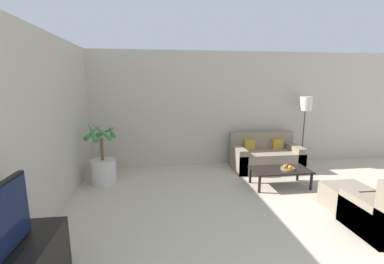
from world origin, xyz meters
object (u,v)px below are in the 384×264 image
(coffee_table, at_px, (280,171))
(orange_fruit, at_px, (290,167))
(sofa_loveseat, at_px, (265,157))
(potted_palm, at_px, (103,165))
(floor_lamp, at_px, (305,109))
(fruit_bowl, at_px, (288,169))
(apple_red, at_px, (287,165))
(apple_green, at_px, (285,166))
(ottoman, at_px, (345,196))

(coffee_table, relative_size, orange_fruit, 14.71)
(sofa_loveseat, height_order, coffee_table, sofa_loveseat)
(potted_palm, xyz_separation_m, floor_lamp, (4.54, 0.58, 1.00))
(fruit_bowl, distance_m, apple_red, 0.06)
(coffee_table, relative_size, apple_red, 15.82)
(fruit_bowl, height_order, apple_green, apple_green)
(fruit_bowl, xyz_separation_m, apple_red, (0.01, 0.03, 0.06))
(potted_palm, xyz_separation_m, apple_red, (3.53, -0.64, 0.05))
(sofa_loveseat, height_order, fruit_bowl, sofa_loveseat)
(sofa_loveseat, xyz_separation_m, orange_fruit, (-0.02, -1.16, 0.14))
(orange_fruit, distance_m, ottoman, 0.99)
(coffee_table, bearing_deg, apple_green, -56.90)
(floor_lamp, relative_size, apple_red, 23.96)
(potted_palm, bearing_deg, coffee_table, -10.24)
(apple_red, bearing_deg, fruit_bowl, -100.56)
(sofa_loveseat, distance_m, ottoman, 2.04)
(ottoman, bearing_deg, apple_red, 119.39)
(sofa_loveseat, xyz_separation_m, ottoman, (0.50, -1.98, -0.10))
(potted_palm, relative_size, fruit_bowl, 5.04)
(sofa_loveseat, relative_size, apple_red, 22.06)
(ottoman, bearing_deg, floor_lamp, 77.00)
(coffee_table, height_order, apple_red, apple_red)
(potted_palm, xyz_separation_m, ottoman, (4.05, -1.57, -0.19))
(floor_lamp, distance_m, apple_green, 1.92)
(fruit_bowl, bearing_deg, sofa_loveseat, 88.49)
(floor_lamp, bearing_deg, orange_fruit, -127.35)
(coffee_table, bearing_deg, potted_palm, 169.76)
(orange_fruit, xyz_separation_m, ottoman, (0.52, -0.81, -0.24))
(potted_palm, bearing_deg, floor_lamp, 7.23)
(potted_palm, xyz_separation_m, coffee_table, (3.41, -0.62, -0.07))
(apple_red, bearing_deg, coffee_table, 167.31)
(potted_palm, bearing_deg, orange_fruit, -12.02)
(apple_green, bearing_deg, coffee_table, 123.10)
(potted_palm, height_order, sofa_loveseat, potted_palm)
(potted_palm, relative_size, sofa_loveseat, 0.84)
(potted_palm, distance_m, fruit_bowl, 3.59)
(sofa_loveseat, distance_m, apple_green, 1.12)
(floor_lamp, height_order, coffee_table, floor_lamp)
(coffee_table, relative_size, apple_green, 15.57)
(floor_lamp, height_order, apple_red, floor_lamp)
(potted_palm, height_order, apple_green, potted_palm)
(floor_lamp, relative_size, coffee_table, 1.51)
(apple_red, height_order, orange_fruit, orange_fruit)
(fruit_bowl, relative_size, apple_green, 3.60)
(sofa_loveseat, relative_size, apple_green, 21.71)
(sofa_loveseat, height_order, apple_red, sofa_loveseat)
(potted_palm, relative_size, coffee_table, 1.16)
(potted_palm, bearing_deg, sofa_loveseat, 6.63)
(apple_red, height_order, ottoman, apple_red)
(ottoman, bearing_deg, sofa_loveseat, 104.11)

